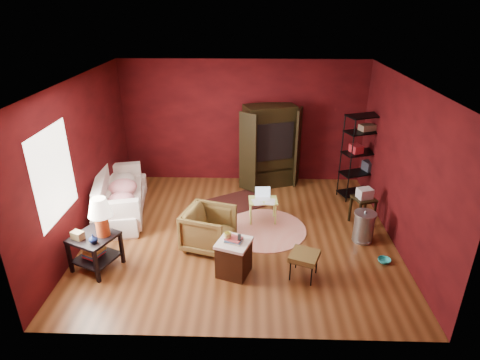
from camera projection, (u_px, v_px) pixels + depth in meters
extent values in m
cube|color=brown|center=(240.00, 234.00, 7.44)|extent=(5.50, 5.00, 0.02)
cube|color=white|center=(240.00, 80.00, 6.27)|extent=(5.50, 5.00, 0.02)
cube|color=#4C0A0D|center=(243.00, 122.00, 9.14)|extent=(5.50, 0.02, 2.80)
cube|color=#4C0A0D|center=(233.00, 247.00, 4.57)|extent=(5.50, 0.02, 2.80)
cube|color=#4C0A0D|center=(80.00, 162.00, 6.93)|extent=(0.02, 5.00, 2.80)
cube|color=#4C0A0D|center=(402.00, 166.00, 6.78)|extent=(0.02, 5.00, 2.80)
cube|color=white|center=(54.00, 174.00, 5.94)|extent=(0.02, 1.20, 1.40)
imported|color=silver|center=(121.00, 195.00, 7.97)|extent=(0.93, 2.14, 0.81)
imported|color=black|center=(209.00, 227.00, 6.87)|extent=(0.92, 0.96, 0.80)
imported|color=silver|center=(364.00, 237.00, 7.10)|extent=(0.25, 0.11, 0.24)
imported|color=#24ABAA|center=(385.00, 257.00, 6.58)|extent=(0.22, 0.10, 0.21)
imported|color=#0D1842|center=(93.00, 239.00, 6.07)|extent=(0.17, 0.17, 0.14)
imported|color=#DDD56C|center=(228.00, 234.00, 6.07)|extent=(0.14, 0.12, 0.12)
cube|color=black|center=(93.00, 237.00, 6.27)|extent=(0.82, 0.82, 0.04)
cube|color=black|center=(97.00, 258.00, 6.43)|extent=(0.77, 0.77, 0.03)
cube|color=black|center=(70.00, 257.00, 6.27)|extent=(0.07, 0.07, 0.58)
cube|color=black|center=(96.00, 266.00, 6.05)|extent=(0.07, 0.07, 0.58)
cube|color=black|center=(96.00, 239.00, 6.73)|extent=(0.07, 0.07, 0.58)
cube|color=black|center=(122.00, 248.00, 6.51)|extent=(0.07, 0.07, 0.58)
cylinder|color=#C04F23|center=(102.00, 225.00, 6.23)|extent=(0.27, 0.27, 0.35)
cone|color=#F2E5C6|center=(99.00, 207.00, 6.09)|extent=(0.49, 0.49, 0.29)
cube|color=olive|center=(78.00, 235.00, 6.17)|extent=(0.22, 0.19, 0.12)
cube|color=#BB2E3B|center=(94.00, 254.00, 6.43)|extent=(0.33, 0.36, 0.03)
cube|color=#2E81BB|center=(94.00, 253.00, 6.41)|extent=(0.33, 0.36, 0.03)
cube|color=gold|center=(94.00, 251.00, 6.39)|extent=(0.33, 0.36, 0.03)
cube|color=silver|center=(122.00, 202.00, 8.01)|extent=(1.16, 1.93, 0.38)
cube|color=silver|center=(103.00, 192.00, 7.84)|extent=(0.59, 1.79, 0.76)
cube|color=silver|center=(118.00, 215.00, 7.12)|extent=(0.78, 0.35, 0.52)
cube|color=silver|center=(123.00, 175.00, 8.72)|extent=(0.78, 0.35, 0.52)
ellipsoid|color=#EF2140|center=(121.00, 200.00, 7.43)|extent=(0.60, 0.60, 0.26)
ellipsoid|color=#EF2140|center=(123.00, 187.00, 7.88)|extent=(0.66, 0.66, 0.30)
ellipsoid|color=silver|center=(124.00, 179.00, 8.32)|extent=(0.55, 0.55, 0.25)
cube|color=#3B1D0D|center=(234.00, 259.00, 6.25)|extent=(0.58, 0.58, 0.54)
cube|color=silver|center=(234.00, 243.00, 6.13)|extent=(0.61, 0.61, 0.05)
cube|color=beige|center=(234.00, 241.00, 6.12)|extent=(0.31, 0.28, 0.02)
cube|color=teal|center=(234.00, 240.00, 6.11)|extent=(0.29, 0.25, 0.02)
cube|color=#B74445|center=(234.00, 238.00, 6.10)|extent=(0.30, 0.27, 0.02)
cube|color=black|center=(239.00, 237.00, 6.09)|extent=(0.05, 0.16, 0.02)
cube|color=black|center=(304.00, 256.00, 6.13)|extent=(0.54, 0.54, 0.08)
cube|color=black|center=(304.00, 259.00, 6.15)|extent=(0.48, 0.48, 0.02)
cylinder|color=black|center=(290.00, 271.00, 6.14)|extent=(0.03, 0.03, 0.34)
cylinder|color=black|center=(311.00, 276.00, 6.02)|extent=(0.03, 0.03, 0.34)
cylinder|color=black|center=(296.00, 259.00, 6.42)|extent=(0.03, 0.03, 0.34)
cylinder|color=black|center=(317.00, 264.00, 6.30)|extent=(0.03, 0.03, 0.34)
cylinder|color=#F3DFCA|center=(264.00, 229.00, 7.56)|extent=(1.61, 1.61, 0.01)
cube|color=#451612|center=(242.00, 201.00, 8.58)|extent=(1.57, 1.42, 0.01)
cube|color=#E5FF74|center=(263.00, 200.00, 7.67)|extent=(0.56, 0.40, 0.03)
cylinder|color=#E5FF74|center=(251.00, 215.00, 7.62)|extent=(0.03, 0.03, 0.45)
cylinder|color=#E5FF74|center=(276.00, 215.00, 7.62)|extent=(0.03, 0.03, 0.45)
cylinder|color=#E5FF74|center=(250.00, 207.00, 7.90)|extent=(0.03, 0.03, 0.45)
cylinder|color=#E5FF74|center=(274.00, 207.00, 7.90)|extent=(0.03, 0.03, 0.45)
cube|color=white|center=(263.00, 199.00, 7.68)|extent=(0.30, 0.21, 0.01)
cube|color=silver|center=(263.00, 192.00, 7.73)|extent=(0.29, 0.08, 0.19)
cube|color=white|center=(258.00, 202.00, 7.58)|extent=(0.25, 0.31, 0.00)
cube|color=white|center=(270.00, 202.00, 7.59)|extent=(0.22, 0.29, 0.00)
cube|color=black|center=(269.00, 146.00, 9.05)|extent=(1.21, 0.91, 1.87)
cube|color=black|center=(271.00, 139.00, 8.88)|extent=(0.98, 0.71, 0.84)
cube|color=black|center=(248.00, 153.00, 8.65)|extent=(0.39, 0.30, 1.77)
cube|color=black|center=(298.00, 147.00, 8.97)|extent=(0.17, 0.44, 1.77)
cube|color=#292B2D|center=(270.00, 143.00, 8.96)|extent=(0.74, 0.66, 0.51)
cube|color=black|center=(274.00, 146.00, 8.75)|extent=(0.47, 0.17, 0.39)
cube|color=black|center=(269.00, 167.00, 9.21)|extent=(1.00, 0.75, 0.05)
cylinder|color=black|center=(351.00, 162.00, 8.20)|extent=(0.03, 0.03, 1.84)
cylinder|color=black|center=(386.00, 157.00, 8.46)|extent=(0.03, 0.03, 1.84)
cylinder|color=black|center=(341.00, 156.00, 8.51)|extent=(0.03, 0.03, 1.84)
cylinder|color=black|center=(375.00, 151.00, 8.77)|extent=(0.03, 0.03, 1.84)
cube|color=black|center=(358.00, 191.00, 8.82)|extent=(0.98, 0.68, 0.03)
cube|color=black|center=(361.00, 172.00, 8.63)|extent=(0.98, 0.68, 0.03)
cube|color=black|center=(364.00, 152.00, 8.44)|extent=(0.98, 0.68, 0.03)
cube|color=black|center=(367.00, 131.00, 8.25)|extent=(0.98, 0.68, 0.03)
cube|color=black|center=(369.00, 115.00, 8.11)|extent=(0.98, 0.68, 0.03)
cube|color=maroon|center=(356.00, 149.00, 8.34)|extent=(0.28, 0.31, 0.16)
cube|color=#30313C|center=(370.00, 166.00, 8.64)|extent=(0.33, 0.33, 0.20)
cube|color=brown|center=(367.00, 127.00, 8.22)|extent=(0.36, 0.30, 0.12)
cube|color=black|center=(364.00, 199.00, 7.53)|extent=(0.47, 0.47, 0.04)
cube|color=black|center=(359.00, 217.00, 7.46)|extent=(0.05, 0.05, 0.55)
cube|color=black|center=(374.00, 214.00, 7.54)|extent=(0.05, 0.05, 0.55)
cube|color=black|center=(350.00, 209.00, 7.74)|extent=(0.05, 0.05, 0.55)
cube|color=black|center=(365.00, 206.00, 7.82)|extent=(0.05, 0.05, 0.55)
cube|color=silver|center=(365.00, 193.00, 7.48)|extent=(0.31, 0.28, 0.19)
cylinder|color=#95989B|center=(364.00, 228.00, 7.11)|extent=(0.37, 0.37, 0.53)
cylinder|color=#95989B|center=(366.00, 214.00, 7.00)|extent=(0.41, 0.41, 0.04)
sphere|color=#95989B|center=(366.00, 212.00, 6.98)|extent=(0.06, 0.06, 0.05)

